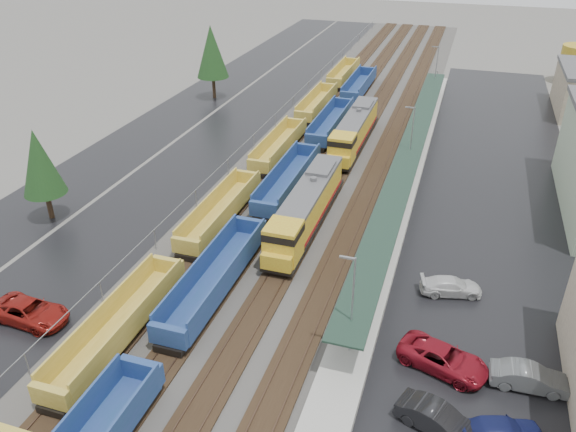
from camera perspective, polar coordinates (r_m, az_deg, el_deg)
name	(u,v)px	position (r m, az deg, el deg)	size (l,w,h in m)	color
ballast_strip	(344,136)	(74.38, 5.70, 8.11)	(20.00, 160.00, 0.08)	#302D2B
trackbed	(344,135)	(74.34, 5.71, 8.19)	(14.60, 160.00, 0.22)	black
west_parking_lot	(238,124)	(78.66, -5.14, 9.30)	(10.00, 160.00, 0.02)	black
west_road	(173,117)	(82.91, -11.64, 9.87)	(9.00, 160.00, 0.02)	black
east_commuter_lot	(497,188)	(63.97, 20.45, 2.68)	(16.00, 100.00, 0.02)	black
station_platform	(408,170)	(63.69, 12.08, 4.54)	(3.00, 80.00, 8.00)	#9E9B93
chainlink_fence	(271,121)	(74.86, -1.71, 9.66)	(0.08, 160.04, 2.02)	gray
tree_west_near	(39,162)	(56.49, -23.95, 5.01)	(3.96, 3.96, 9.00)	#332316
tree_west_far	(212,52)	(88.62, -7.76, 16.22)	(4.84, 4.84, 11.00)	#332316
locomotive_lead	(306,209)	(51.14, 1.81, 0.73)	(2.78, 18.33, 4.15)	black
locomotive_trail	(354,131)	(69.81, 6.71, 8.55)	(2.78, 18.33, 4.15)	black
well_string_yellow	(221,212)	(53.25, -6.83, 0.44)	(2.63, 118.04, 2.33)	#AD9330
well_string_blue	(258,222)	(51.17, -3.11, -0.57)	(2.82, 107.72, 2.50)	navy
parked_car_west_c	(30,312)	(45.07, -24.76, -8.83)	(5.89, 2.72, 1.64)	maroon
parked_car_east_a	(438,420)	(35.09, 15.02, -19.39)	(4.92, 1.72, 1.62)	black
parked_car_east_b	(443,359)	(38.78, 15.49, -13.79)	(5.83, 2.69, 1.62)	maroon
parked_car_east_c	(451,286)	(45.48, 16.23, -6.88)	(4.71, 1.91, 1.37)	silver
parked_car_east_d	(501,431)	(35.59, 20.86, -19.77)	(4.69, 1.89, 1.60)	#161C52
parked_car_east_e	(529,378)	(39.26, 23.32, -14.87)	(4.76, 1.66, 1.57)	#5A5D5F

